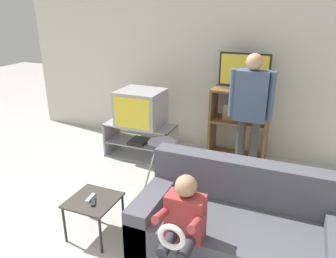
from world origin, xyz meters
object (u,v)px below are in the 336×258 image
object	(u,v)px
person_seated_child	(182,226)
remote_control_white	(91,198)
snack_table	(93,204)
person_standing_adult	(250,107)
remote_control_black	(93,202)
television_flat	(244,72)
folding_stool	(162,153)
television_main	(141,108)
media_shelf	(239,124)
tv_stand	(141,141)
couch	(238,229)

from	to	relation	value
person_seated_child	remote_control_white	bearing A→B (deg)	166.32
snack_table	person_standing_adult	distance (m)	2.13
remote_control_black	remote_control_white	distance (m)	0.08
television_flat	person_seated_child	bearing A→B (deg)	-88.96
person_seated_child	television_flat	bearing A→B (deg)	91.04
folding_stool	person_seated_child	bearing A→B (deg)	-60.13
television_flat	remote_control_black	xyz separation A→B (m)	(-0.91, -2.33, -0.86)
television_flat	person_standing_adult	xyz separation A→B (m)	(0.21, -0.61, -0.29)
television_flat	folding_stool	xyz separation A→B (m)	(-0.62, -1.36, -0.73)
television_main	snack_table	size ratio (longest dim) A/B	1.37
remote_control_white	person_standing_adult	size ratio (longest dim) A/B	0.09
media_shelf	snack_table	bearing A→B (deg)	-112.05
folding_stool	person_seated_child	size ratio (longest dim) A/B	0.73
television_main	person_seated_child	world-z (taller)	television_main
remote_control_black	media_shelf	bearing A→B (deg)	36.09
folding_stool	snack_table	size ratio (longest dim) A/B	1.53
television_main	person_seated_child	bearing A→B (deg)	-55.85
tv_stand	folding_stool	xyz separation A→B (m)	(0.72, -0.85, 0.29)
couch	folding_stool	bearing A→B (deg)	146.99
person_standing_adult	media_shelf	bearing A→B (deg)	110.10
media_shelf	folding_stool	size ratio (longest dim) A/B	1.50
television_main	media_shelf	xyz separation A→B (m)	(1.30, 0.52, -0.23)
tv_stand	media_shelf	size ratio (longest dim) A/B	0.99
television_main	couch	xyz separation A→B (m)	(1.72, -1.51, -0.49)
remote_control_white	person_seated_child	distance (m)	1.05
couch	person_standing_adult	world-z (taller)	person_standing_adult
tv_stand	television_flat	world-z (taller)	television_flat
couch	remote_control_white	bearing A→B (deg)	-169.43
tv_stand	snack_table	bearing A→B (deg)	-77.22
remote_control_black	person_standing_adult	distance (m)	2.13
television_flat	person_standing_adult	size ratio (longest dim) A/B	0.43
tv_stand	television_main	world-z (taller)	television_main
television_flat	remote_control_black	distance (m)	2.64
media_shelf	remote_control_black	distance (m)	2.50
television_main	snack_table	bearing A→B (deg)	-77.92
remote_control_black	tv_stand	bearing A→B (deg)	70.55
folding_stool	person_seated_child	world-z (taller)	person_seated_child
remote_control_black	couch	world-z (taller)	couch
snack_table	remote_control_white	bearing A→B (deg)	179.21
remote_control_white	person_seated_child	size ratio (longest dim) A/B	0.15
tv_stand	remote_control_white	xyz separation A→B (m)	(0.37, -1.77, 0.16)
television_flat	remote_control_white	size ratio (longest dim) A/B	4.77
remote_control_black	couch	size ratio (longest dim) A/B	0.08
media_shelf	person_seated_child	size ratio (longest dim) A/B	1.09
television_main	person_standing_adult	distance (m)	1.55
folding_stool	couch	distance (m)	1.25
tv_stand	television_main	xyz separation A→B (m)	(0.02, 0.00, 0.51)
television_main	media_shelf	distance (m)	1.42
tv_stand	person_seated_child	xyz separation A→B (m)	(1.39, -2.01, 0.31)
snack_table	tv_stand	bearing A→B (deg)	102.78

